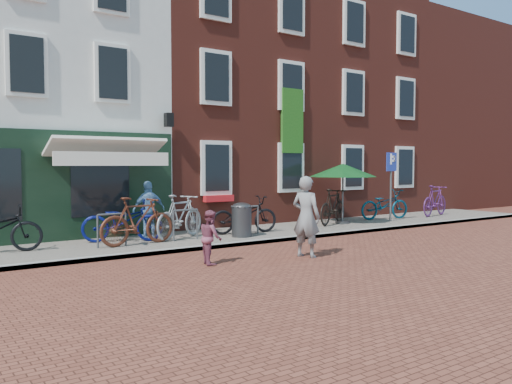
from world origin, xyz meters
TOP-DOWN VIEW (x-y plane):
  - ground at (0.00, 0.00)m, footprint 80.00×80.00m
  - sidewalk at (1.00, 1.50)m, footprint 24.00×3.00m
  - building_brick_mid at (2.00, 7.00)m, footprint 6.00×8.00m
  - building_brick_right at (8.00, 7.00)m, footprint 6.00×8.00m
  - filler_right at (14.50, 7.00)m, footprint 7.00×8.00m
  - litter_bin at (0.08, 0.89)m, footprint 0.55×0.55m
  - parking_sign at (6.58, 1.16)m, footprint 0.50×0.07m
  - parasol at (4.74, 1.69)m, footprint 2.28×2.28m
  - woman at (-0.18, -2.15)m, footprint 0.66×0.79m
  - boy at (-2.38, -1.64)m, footprint 0.57×0.65m
  - cafe_person at (-2.16, 2.07)m, footprint 0.91×0.38m
  - bicycle_1 at (-2.87, 1.13)m, footprint 2.05×0.74m
  - bicycle_2 at (-2.98, 1.86)m, footprint 2.18×1.49m
  - bicycle_3 at (-1.49, 1.53)m, footprint 2.04×1.41m
  - bicycle_4 at (0.53, 1.43)m, footprint 2.15×1.04m
  - bicycle_5 at (4.21, 1.60)m, footprint 2.06×1.33m
  - bicycle_6 at (6.94, 1.76)m, footprint 2.16×1.08m
  - bicycle_7 at (9.47, 1.43)m, footprint 2.08×0.98m

SIDE VIEW (x-z plane):
  - ground at x=0.00m, z-range 0.00..0.00m
  - sidewalk at x=1.00m, z-range 0.00..0.10m
  - boy at x=-2.38m, z-range 0.00..1.15m
  - litter_bin at x=0.08m, z-range 0.12..1.13m
  - bicycle_2 at x=-2.98m, z-range 0.10..1.19m
  - bicycle_4 at x=0.53m, z-range 0.10..1.19m
  - bicycle_6 at x=6.94m, z-range 0.10..1.19m
  - bicycle_1 at x=-2.87m, z-range 0.10..1.30m
  - bicycle_3 at x=-1.49m, z-range 0.10..1.30m
  - bicycle_5 at x=4.21m, z-range 0.10..1.30m
  - bicycle_7 at x=9.47m, z-range 0.10..1.30m
  - cafe_person at x=-2.16m, z-range 0.10..1.66m
  - woman at x=-0.18m, z-range 0.00..1.85m
  - parking_sign at x=6.58m, z-range 0.55..2.97m
  - parasol at x=4.74m, z-range 0.92..3.06m
  - filler_right at x=14.50m, z-range 0.00..9.00m
  - building_brick_mid at x=2.00m, z-range 0.00..10.00m
  - building_brick_right at x=8.00m, z-range 0.00..10.00m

